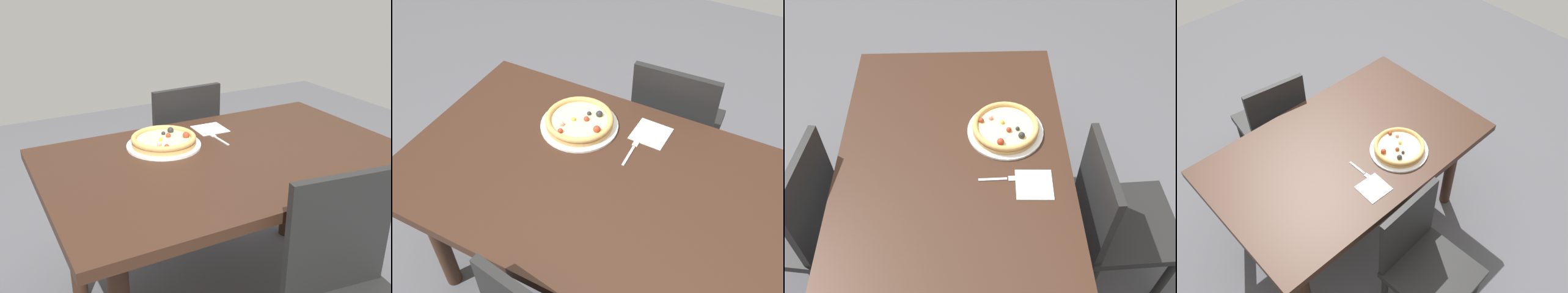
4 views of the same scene
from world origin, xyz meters
The scene contains 8 objects.
ground_plane centered at (0.00, 0.00, 0.00)m, with size 6.00×6.00×0.00m, color #4C4C51.
dining_table centered at (0.00, 0.00, 0.63)m, with size 1.48×0.93×0.73m.
chair_near centered at (0.05, -0.68, 0.47)m, with size 0.45×0.45×0.86m.
chair_far centered at (0.09, 0.68, 0.47)m, with size 0.42×0.42×0.86m.
plate centered at (-0.19, 0.22, 0.73)m, with size 0.32×0.32×0.01m, color white.
pizza centered at (-0.19, 0.22, 0.76)m, with size 0.28×0.28×0.05m.
fork centered at (0.06, 0.19, 0.73)m, with size 0.02×0.17×0.00m.
napkin centered at (0.09, 0.31, 0.73)m, with size 0.14×0.14×0.00m, color white.
Camera 4 is at (1.03, 1.29, 2.50)m, focal length 40.67 mm.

